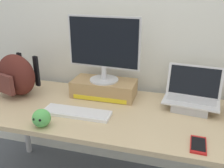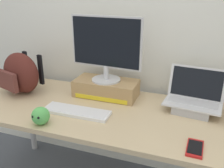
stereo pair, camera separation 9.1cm
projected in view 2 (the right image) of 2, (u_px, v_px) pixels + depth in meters
The scene contains 10 objects.
back_wall at pixel (133, 10), 1.76m from camera, with size 7.00×0.10×2.60m, color silver.
desk at pixel (112, 119), 1.60m from camera, with size 1.93×0.72×0.72m.
toner_box_yellow at pixel (106, 88), 1.77m from camera, with size 0.45×0.22×0.12m.
desktop_monitor at pixel (106, 48), 1.66m from camera, with size 0.51×0.20×0.45m.
open_laptop at pixel (193, 102), 1.55m from camera, with size 0.37×0.25×0.27m.
external_keyboard at pixel (77, 111), 1.53m from camera, with size 0.43×0.13×0.02m.
messenger_backpack at pixel (21, 73), 1.80m from camera, with size 0.38×0.30×0.30m.
coffee_mug at pixel (30, 75), 2.07m from camera, with size 0.13×0.09×0.10m.
cell_phone at pixel (195, 148), 1.19m from camera, with size 0.08×0.15×0.01m.
plush_toy at pixel (41, 116), 1.39m from camera, with size 0.10×0.10×0.10m.
Camera 2 is at (0.47, -1.32, 1.45)m, focal length 39.33 mm.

